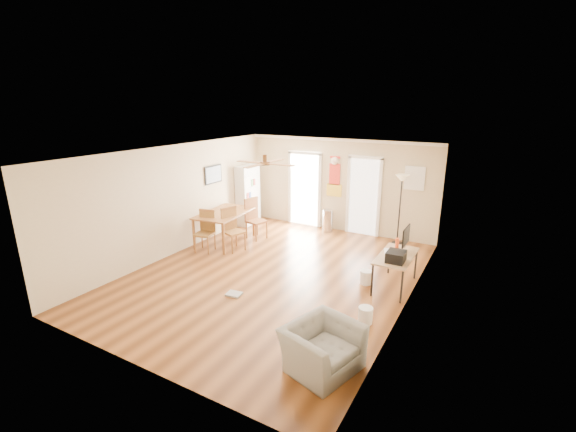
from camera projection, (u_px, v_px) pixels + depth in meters
The scene contains 29 objects.
floor at pixel (274, 274), 8.32m from camera, with size 7.00×7.00×0.00m, color brown.
ceiling at pixel (273, 153), 7.58m from camera, with size 5.50×7.00×0.00m, color silver, non-canonical shape.
wall_back at pixel (339, 185), 10.87m from camera, with size 5.50×0.04×2.60m, color beige, non-canonical shape.
wall_front at pixel (133, 283), 5.02m from camera, with size 5.50×0.04×2.60m, color beige, non-canonical shape.
wall_left at pixel (175, 200), 9.24m from camera, with size 0.04×7.00×2.60m, color beige, non-canonical shape.
wall_right at pixel (410, 239), 6.65m from camera, with size 0.04×7.00×2.60m, color beige, non-canonical shape.
crown_molding at pixel (273, 155), 7.59m from camera, with size 5.50×7.00×0.08m, color white, non-canonical shape.
kitchen_doorway at pixel (305, 190), 11.42m from camera, with size 0.90×0.10×2.10m, color white, non-canonical shape.
bathroom_doorway at pixel (364, 197), 10.58m from camera, with size 0.80×0.10×2.10m, color white, non-canonical shape.
wall_decal at pixel (335, 176), 10.84m from camera, with size 0.46×0.03×1.10m, color red.
ac_grille at pixel (415, 178), 9.77m from camera, with size 0.50×0.04×0.60m, color white.
framed_poster at pixel (213, 174), 10.28m from camera, with size 0.04×0.66×0.48m, color black.
ceiling_fan at pixel (265, 163), 7.38m from camera, with size 1.24×1.24×0.20m, color #593819, non-canonical shape.
bookshelf at pixel (248, 195), 11.53m from camera, with size 0.35×0.80×1.77m, color silver, non-canonical shape.
dining_table at pixel (225, 227), 10.11m from camera, with size 0.98×1.63×0.82m, color #935B2F, non-canonical shape.
dining_chair_right_a at pixel (256, 219), 10.36m from camera, with size 0.45×0.45×1.08m, color #9E6433, non-canonical shape.
dining_chair_right_b at pixel (234, 230), 9.53m from camera, with size 0.44×0.44×1.06m, color #A87536, non-canonical shape.
dining_chair_near at pixel (204, 232), 9.47m from camera, with size 0.42×0.42×1.01m, color olive, non-canonical shape.
trash_can at pixel (328, 221), 10.99m from camera, with size 0.29×0.29×0.64m, color #AAA9AC.
torchiere_lamp at pixel (400, 210), 9.88m from camera, with size 0.34×0.34×1.81m, color black, non-canonical shape.
computer_desk at pixel (395, 271), 7.67m from camera, with size 0.63×1.27×0.68m, color tan, non-canonical shape.
imac at pixel (406, 239), 7.73m from camera, with size 0.07×0.53×0.50m, color black, non-canonical shape.
keyboard at pixel (388, 252), 7.70m from camera, with size 0.13×0.40×0.01m, color white.
printer at pixel (396, 256), 7.25m from camera, with size 0.33×0.38×0.20m, color black.
orange_bottle at pixel (397, 243), 7.88m from camera, with size 0.07×0.07×0.22m, color #FA4E16.
wastebasket_a at pixel (366, 277), 7.86m from camera, with size 0.24×0.24×0.28m, color white.
wastebasket_b at pixel (365, 315), 6.46m from camera, with size 0.24×0.24×0.28m, color white.
floor_cloth at pixel (234, 294), 7.42m from camera, with size 0.28×0.22×0.04m, color #989793.
armchair at pixel (322, 348), 5.32m from camera, with size 0.98×0.85×0.64m, color gray.
Camera 1 is at (3.99, -6.50, 3.56)m, focal length 24.21 mm.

